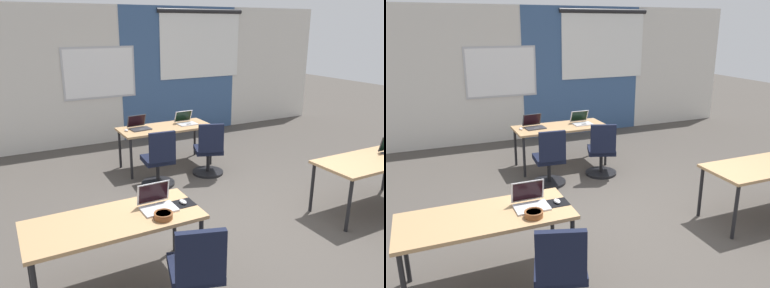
# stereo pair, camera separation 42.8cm
# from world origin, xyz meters

# --- Properties ---
(ground_plane) EXTENTS (24.00, 24.00, 0.00)m
(ground_plane) POSITION_xyz_m (0.00, 0.00, 0.00)
(ground_plane) COLOR #47423D
(back_wall_assembly) EXTENTS (10.00, 0.27, 2.80)m
(back_wall_assembly) POSITION_xyz_m (0.04, 4.20, 1.41)
(back_wall_assembly) COLOR silver
(back_wall_assembly) RESTS_ON ground
(desk_near_left) EXTENTS (1.60, 0.70, 0.72)m
(desk_near_left) POSITION_xyz_m (-1.75, -0.60, 0.66)
(desk_near_left) COLOR tan
(desk_near_left) RESTS_ON ground
(desk_near_right) EXTENTS (1.60, 0.70, 0.72)m
(desk_near_right) POSITION_xyz_m (1.75, -0.60, 0.66)
(desk_near_right) COLOR tan
(desk_near_right) RESTS_ON ground
(desk_far_center) EXTENTS (1.60, 0.70, 0.72)m
(desk_far_center) POSITION_xyz_m (0.00, 2.20, 0.66)
(desk_far_center) COLOR tan
(desk_far_center) RESTS_ON ground
(laptop_near_left_inner) EXTENTS (0.33, 0.27, 0.24)m
(laptop_near_left_inner) POSITION_xyz_m (-1.32, -0.58, 0.77)
(laptop_near_left_inner) COLOR silver
(laptop_near_left_inner) RESTS_ON desk_near_left
(mousepad_near_left_inner) EXTENTS (0.22, 0.19, 0.00)m
(mousepad_near_left_inner) POSITION_xyz_m (-1.06, -0.62, 0.72)
(mousepad_near_left_inner) COLOR black
(mousepad_near_left_inner) RESTS_ON desk_near_left
(mouse_near_left_inner) EXTENTS (0.07, 0.11, 0.03)m
(mouse_near_left_inner) POSITION_xyz_m (-1.06, -0.62, 0.74)
(mouse_near_left_inner) COLOR silver
(mouse_near_left_inner) RESTS_ON mousepad_near_left_inner
(chair_near_left_inner) EXTENTS (0.55, 0.60, 0.92)m
(chair_near_left_inner) POSITION_xyz_m (-1.27, -1.29, 0.38)
(chair_near_left_inner) COLOR black
(chair_near_left_inner) RESTS_ON ground
(laptop_far_right) EXTENTS (0.33, 0.32, 0.22)m
(laptop_far_right) POSITION_xyz_m (0.41, 2.22, 0.77)
(laptop_far_right) COLOR silver
(laptop_far_right) RESTS_ON desk_far_center
(chair_far_right) EXTENTS (0.56, 0.61, 0.92)m
(chair_far_right) POSITION_xyz_m (0.46, 1.47, 0.38)
(chair_far_right) COLOR black
(chair_far_right) RESTS_ON ground
(laptop_far_left) EXTENTS (0.36, 0.34, 0.23)m
(laptop_far_left) POSITION_xyz_m (-0.45, 2.28, 0.77)
(laptop_far_left) COLOR #333338
(laptop_far_left) RESTS_ON desk_far_center
(mouse_far_left) EXTENTS (0.06, 0.10, 0.03)m
(mouse_far_left) POSITION_xyz_m (-0.69, 2.24, 0.74)
(mouse_far_left) COLOR silver
(mouse_far_left) RESTS_ON desk_far_center
(chair_far_left) EXTENTS (0.52, 0.55, 0.92)m
(chair_far_left) POSITION_xyz_m (-0.46, 1.42, 0.38)
(chair_far_left) COLOR black
(chair_far_left) RESTS_ON ground
(snack_bowl) EXTENTS (0.18, 0.18, 0.06)m
(snack_bowl) POSITION_xyz_m (-1.35, -0.81, 0.76)
(snack_bowl) COLOR brown
(snack_bowl) RESTS_ON desk_near_left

